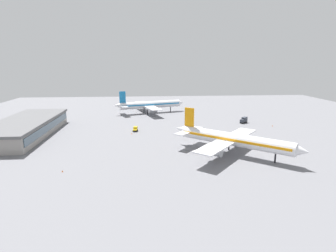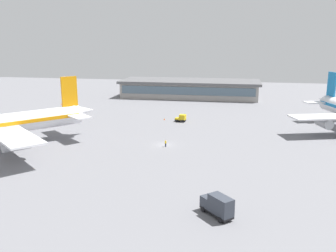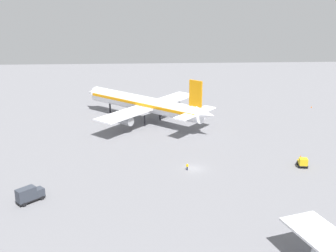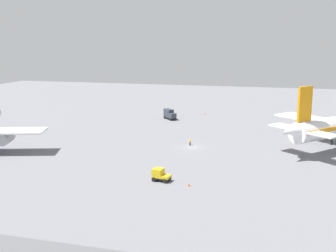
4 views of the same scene
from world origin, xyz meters
TOP-DOWN VIEW (x-y plane):
  - ground at (0.00, 0.00)m, footprint 288.00×288.00m
  - terminal_building at (3.62, -77.94)m, footprint 61.36×22.81m
  - airplane_at_gate at (37.96, 11.39)m, footprint 38.93×42.91m
  - airplane_taxiing at (-51.41, -18.39)m, footprint 40.52×49.42m
  - baggage_tug at (-0.33, -26.38)m, footprint 3.45×2.64m
  - catering_truck at (-14.97, 34.82)m, footprint 5.22×5.39m
  - ground_crew_worker at (-0.79, 1.58)m, footprint 0.41×0.58m
  - safety_cone_near_gate at (5.46, -27.93)m, footprint 0.44×0.44m
  - safety_cone_mid_apron at (-5.45, 47.51)m, footprint 0.44×0.44m
  - safety_cone_far_side at (50.92, -47.64)m, footprint 0.44×0.44m

SIDE VIEW (x-z plane):
  - ground at x=0.00m, z-range 0.00..0.00m
  - safety_cone_near_gate at x=5.46m, z-range 0.00..0.60m
  - safety_cone_mid_apron at x=-5.45m, z-range 0.00..0.60m
  - safety_cone_far_side at x=50.92m, z-range 0.00..0.60m
  - ground_crew_worker at x=-0.79m, z-range 0.01..1.68m
  - baggage_tug at x=-0.33m, z-range 0.01..2.31m
  - catering_truck at x=-14.97m, z-range 0.05..3.35m
  - terminal_building at x=3.62m, z-range 0.07..7.63m
  - airplane_taxiing at x=-51.41m, z-range -2.10..13.31m
  - airplane_at_gate at x=37.96m, z-range -2.17..13.73m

